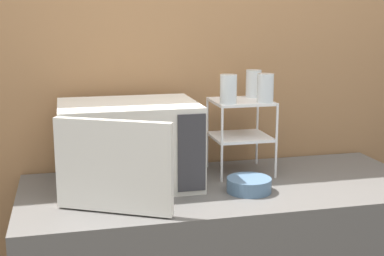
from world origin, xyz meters
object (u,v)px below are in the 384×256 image
Objects in this scene: dish_rack at (240,121)px; bowl at (249,185)px; glass_front_left at (228,89)px; glass_front_right at (265,88)px; glass_back_right at (254,83)px; microwave at (128,145)px.

bowl is (-0.05, -0.26, -0.20)m from dish_rack.
glass_front_right is (0.16, -0.01, 0.00)m from glass_front_left.
microwave is at bearing -165.14° from glass_back_right.
dish_rack is 0.19m from glass_back_right.
glass_front_left reaches higher than bowl.
glass_front_left is at bearing -137.31° from dish_rack.
microwave reaches higher than bowl.
bowl is (-0.13, -0.18, -0.35)m from glass_front_right.
microwave is 5.18× the size of glass_back_right.
dish_rack is 2.68× the size of glass_front_right.
microwave reaches higher than dish_rack.
glass_front_left is 1.00× the size of glass_front_right.
dish_rack is at bearing 8.85° from microwave.
glass_back_right reaches higher than dish_rack.
glass_front_right is 0.41m from bowl.
glass_front_right reaches higher than dish_rack.
microwave is 0.50m from dish_rack.
glass_front_right is at bearing -0.15° from microwave.
dish_rack is 0.33m from bowl.
glass_back_right is at bearing 88.14° from glass_front_right.
microwave is 5.18× the size of glass_front_right.
glass_front_right reaches higher than bowl.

